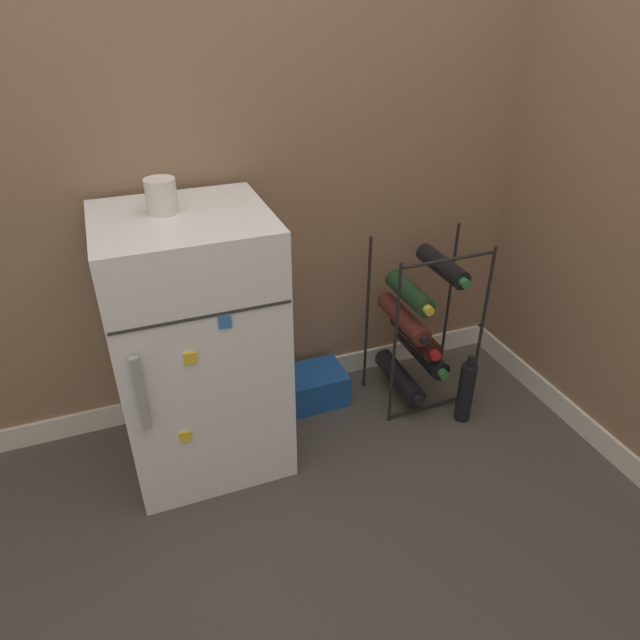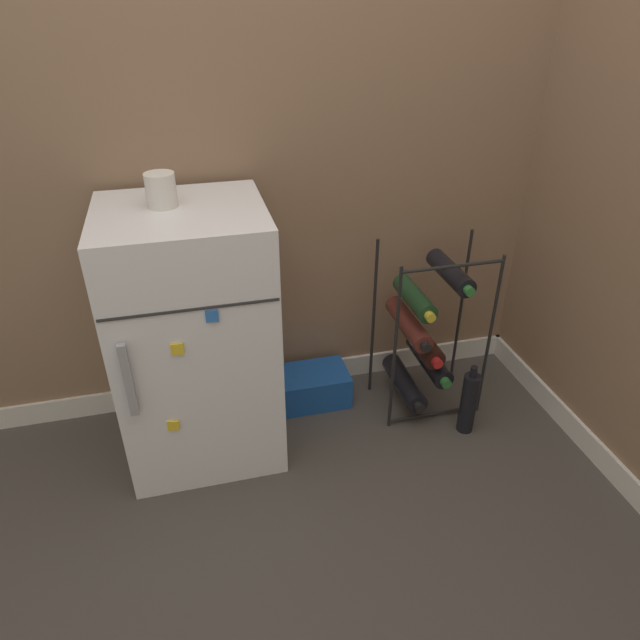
# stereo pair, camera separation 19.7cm
# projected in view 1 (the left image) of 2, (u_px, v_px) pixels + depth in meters

# --- Properties ---
(ground_plane) EXTENTS (14.00, 14.00, 0.00)m
(ground_plane) POSITION_uv_depth(u_px,v_px,m) (363.00, 501.00, 1.85)
(ground_plane) COLOR #423D38
(wall_back) EXTENTS (6.80, 0.07, 2.50)m
(wall_back) POSITION_uv_depth(u_px,v_px,m) (284.00, 60.00, 1.78)
(wall_back) COLOR #84664C
(wall_back) RESTS_ON ground_plane
(mini_fridge) EXTENTS (0.50, 0.49, 0.89)m
(mini_fridge) POSITION_uv_depth(u_px,v_px,m) (198.00, 346.00, 1.83)
(mini_fridge) COLOR white
(mini_fridge) RESTS_ON ground_plane
(wine_rack) EXTENTS (0.38, 0.32, 0.67)m
(wine_rack) POSITION_uv_depth(u_px,v_px,m) (415.00, 329.00, 2.17)
(wine_rack) COLOR black
(wine_rack) RESTS_ON ground_plane
(soda_box) EXTENTS (0.29, 0.19, 0.13)m
(soda_box) POSITION_uv_depth(u_px,v_px,m) (308.00, 387.00, 2.26)
(soda_box) COLOR #194C9E
(soda_box) RESTS_ON ground_plane
(fridge_top_cup) EXTENTS (0.09, 0.09, 0.10)m
(fridge_top_cup) POSITION_uv_depth(u_px,v_px,m) (161.00, 196.00, 1.60)
(fridge_top_cup) COLOR silver
(fridge_top_cup) RESTS_ON mini_fridge
(loose_bottle_floor) EXTENTS (0.06, 0.06, 0.29)m
(loose_bottle_floor) POSITION_uv_depth(u_px,v_px,m) (466.00, 392.00, 2.14)
(loose_bottle_floor) COLOR black
(loose_bottle_floor) RESTS_ON ground_plane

